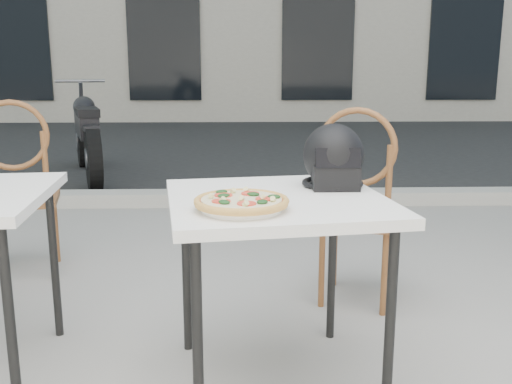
{
  "coord_description": "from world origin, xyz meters",
  "views": [
    {
      "loc": [
        -0.08,
        -2.03,
        1.21
      ],
      "look_at": [
        -0.02,
        -0.14,
        0.8
      ],
      "focal_mm": 40.0,
      "sensor_mm": 36.0,
      "label": 1
    }
  ],
  "objects_px": {
    "plate": "(241,207)",
    "helmet": "(333,159)",
    "cafe_table_main": "(277,214)",
    "pizza": "(241,201)",
    "cafe_chair_side": "(19,180)",
    "motorcycle": "(87,135)",
    "cafe_chair_main": "(358,197)"
  },
  "relations": [
    {
      "from": "cafe_chair_side",
      "to": "motorcycle",
      "type": "height_order",
      "value": "motorcycle"
    },
    {
      "from": "cafe_table_main",
      "to": "cafe_chair_side",
      "type": "relative_size",
      "value": 0.85
    },
    {
      "from": "cafe_chair_main",
      "to": "cafe_chair_side",
      "type": "distance_m",
      "value": 1.92
    },
    {
      "from": "cafe_table_main",
      "to": "helmet",
      "type": "height_order",
      "value": "helmet"
    },
    {
      "from": "motorcycle",
      "to": "plate",
      "type": "bearing_deg",
      "value": -88.06
    },
    {
      "from": "cafe_table_main",
      "to": "helmet",
      "type": "relative_size",
      "value": 3.51
    },
    {
      "from": "cafe_chair_side",
      "to": "cafe_table_main",
      "type": "bearing_deg",
      "value": 126.28
    },
    {
      "from": "plate",
      "to": "cafe_chair_side",
      "type": "distance_m",
      "value": 1.89
    },
    {
      "from": "cafe_table_main",
      "to": "pizza",
      "type": "xyz_separation_m",
      "value": [
        -0.13,
        -0.2,
        0.1
      ]
    },
    {
      "from": "cafe_table_main",
      "to": "plate",
      "type": "bearing_deg",
      "value": -123.27
    },
    {
      "from": "plate",
      "to": "motorcycle",
      "type": "relative_size",
      "value": 0.16
    },
    {
      "from": "cafe_chair_main",
      "to": "plate",
      "type": "bearing_deg",
      "value": 78.97
    },
    {
      "from": "pizza",
      "to": "motorcycle",
      "type": "height_order",
      "value": "motorcycle"
    },
    {
      "from": "plate",
      "to": "helmet",
      "type": "xyz_separation_m",
      "value": [
        0.37,
        0.37,
        0.1
      ]
    },
    {
      "from": "plate",
      "to": "pizza",
      "type": "distance_m",
      "value": 0.02
    },
    {
      "from": "cafe_table_main",
      "to": "cafe_chair_main",
      "type": "xyz_separation_m",
      "value": [
        0.46,
        0.73,
        -0.11
      ]
    },
    {
      "from": "cafe_table_main",
      "to": "pizza",
      "type": "height_order",
      "value": "pizza"
    },
    {
      "from": "plate",
      "to": "pizza",
      "type": "height_order",
      "value": "pizza"
    },
    {
      "from": "cafe_table_main",
      "to": "cafe_chair_side",
      "type": "distance_m",
      "value": 1.84
    },
    {
      "from": "cafe_table_main",
      "to": "cafe_chair_main",
      "type": "relative_size",
      "value": 0.86
    },
    {
      "from": "cafe_table_main",
      "to": "pizza",
      "type": "bearing_deg",
      "value": -123.26
    },
    {
      "from": "helmet",
      "to": "cafe_chair_main",
      "type": "height_order",
      "value": "cafe_chair_main"
    },
    {
      "from": "plate",
      "to": "motorcycle",
      "type": "distance_m",
      "value": 4.88
    },
    {
      "from": "plate",
      "to": "cafe_chair_side",
      "type": "height_order",
      "value": "cafe_chair_side"
    },
    {
      "from": "cafe_chair_main",
      "to": "motorcycle",
      "type": "distance_m",
      "value": 4.3
    },
    {
      "from": "helmet",
      "to": "motorcycle",
      "type": "distance_m",
      "value": 4.69
    },
    {
      "from": "pizza",
      "to": "helmet",
      "type": "height_order",
      "value": "helmet"
    },
    {
      "from": "motorcycle",
      "to": "cafe_table_main",
      "type": "bearing_deg",
      "value": -85.71
    },
    {
      "from": "plate",
      "to": "helmet",
      "type": "bearing_deg",
      "value": 45.51
    },
    {
      "from": "plate",
      "to": "cafe_chair_side",
      "type": "relative_size",
      "value": 0.32
    },
    {
      "from": "pizza",
      "to": "cafe_chair_main",
      "type": "xyz_separation_m",
      "value": [
        0.59,
        0.93,
        -0.2
      ]
    },
    {
      "from": "cafe_chair_main",
      "to": "motorcycle",
      "type": "relative_size",
      "value": 0.49
    }
  ]
}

